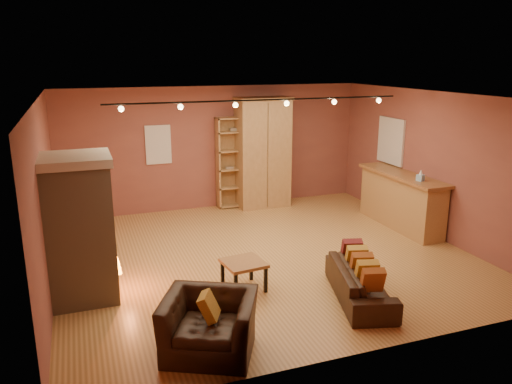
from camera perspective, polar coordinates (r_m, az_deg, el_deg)
name	(u,v)px	position (r m, az deg, el deg)	size (l,w,h in m)	color
floor	(265,255)	(8.97, 1.04, -7.22)	(7.00, 7.00, 0.00)	#9C6B37
ceiling	(266,96)	(8.32, 1.13, 10.92)	(7.00, 7.00, 0.00)	brown
back_wall	(215,148)	(11.57, -4.70, 5.06)	(7.00, 0.02, 2.80)	brown
left_wall	(45,198)	(8.02, -22.96, -0.62)	(0.02, 6.50, 2.80)	brown
right_wall	(433,164)	(10.30, 19.62, 2.98)	(0.02, 6.50, 2.80)	brown
fireplace	(81,229)	(7.52, -19.40, -3.97)	(1.01, 0.98, 2.12)	tan
back_window	(158,145)	(11.26, -11.11, 5.33)	(0.56, 0.04, 0.86)	silver
bookcase	(234,161)	(11.64, -2.50, 3.52)	(0.86, 0.34, 2.11)	tan
armoire	(263,153)	(11.61, 0.78, 4.53)	(1.25, 0.71, 2.55)	tan
bar_counter	(401,200)	(10.71, 16.23, -0.88)	(0.63, 2.35, 1.12)	tan
tissue_box	(421,176)	(10.05, 18.30, 1.72)	(0.15, 0.15, 0.22)	#93C3EC
right_window	(391,141)	(11.33, 15.16, 5.66)	(0.05, 0.90, 1.00)	silver
loveseat	(360,276)	(7.47, 11.85, -9.38)	(0.94, 1.78, 0.73)	black
armchair	(209,315)	(6.08, -5.38, -13.86)	(1.27, 1.10, 0.94)	black
coffee_table	(244,266)	(7.59, -1.41, -8.41)	(0.65, 0.65, 0.45)	#9B6538
track_rail	(262,102)	(8.52, 0.64, 10.25)	(5.20, 0.09, 0.13)	black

